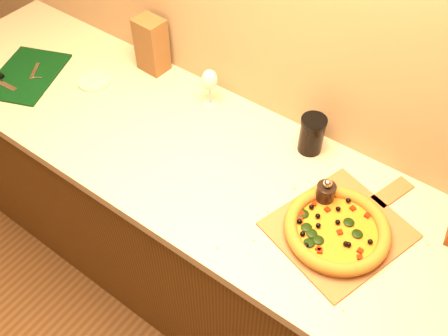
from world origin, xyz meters
TOP-DOWN VIEW (x-y plane):
  - cabinet at (0.00, 1.43)m, footprint 2.80×0.65m
  - countertop at (0.00, 1.43)m, footprint 2.84×0.68m
  - pizza_peel at (0.37, 1.43)m, footprint 0.43×0.54m
  - pizza at (0.36, 1.40)m, footprint 0.31×0.31m
  - cutting_board at (-0.99, 1.34)m, footprint 0.34×0.39m
  - bottle_cap at (-1.04, 1.30)m, footprint 0.04×0.04m
  - pepper_grinder at (0.27, 1.48)m, footprint 0.06×0.06m
  - wine_glass at (-0.30, 1.65)m, footprint 0.06×0.06m
  - paper_bag at (-0.61, 1.69)m, footprint 0.12×0.09m
  - dark_jar at (0.12, 1.66)m, footprint 0.09×0.09m
  - side_plate at (-0.74, 1.48)m, footprint 0.17×0.17m

SIDE VIEW (x-z plane):
  - cabinet at x=0.00m, z-range 0.00..0.86m
  - countertop at x=0.00m, z-range 0.86..0.90m
  - bottle_cap at x=-1.04m, z-range 0.90..0.91m
  - pizza_peel at x=0.37m, z-range 0.90..0.91m
  - cutting_board at x=-0.99m, z-range 0.89..0.92m
  - side_plate at x=-0.74m, z-range 0.90..0.91m
  - pizza at x=0.36m, z-range 0.91..0.95m
  - pepper_grinder at x=0.27m, z-range 0.89..1.00m
  - dark_jar at x=0.12m, z-range 0.90..1.04m
  - wine_glass at x=-0.30m, z-range 0.93..1.08m
  - paper_bag at x=-0.61m, z-range 0.90..1.12m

